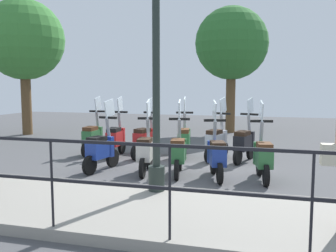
{
  "coord_description": "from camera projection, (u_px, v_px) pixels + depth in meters",
  "views": [
    {
      "loc": [
        -8.03,
        -1.76,
        1.86
      ],
      "look_at": [
        0.2,
        0.5,
        0.9
      ],
      "focal_mm": 40.0,
      "sensor_mm": 36.0,
      "label": 1
    }
  ],
  "objects": [
    {
      "name": "ground_plane",
      "position": [
        187.0,
        168.0,
        8.36
      ],
      "size": [
        28.0,
        28.0,
        0.0
      ],
      "primitive_type": "plane",
      "color": "#4C4C4F"
    },
    {
      "name": "promenade_walkway",
      "position": [
        140.0,
        210.0,
        5.33
      ],
      "size": [
        2.2,
        20.0,
        0.15
      ],
      "color": "gray",
      "rests_on": "ground_plane"
    },
    {
      "name": "fence_railing",
      "position": [
        108.0,
        169.0,
        4.24
      ],
      "size": [
        0.04,
        16.03,
        1.07
      ],
      "color": "black",
      "rests_on": "promenade_walkway"
    },
    {
      "name": "lamp_post_near",
      "position": [
        156.0,
        83.0,
        5.85
      ],
      "size": [
        0.26,
        0.9,
        3.92
      ],
      "color": "#232D28",
      "rests_on": "promenade_walkway"
    },
    {
      "name": "tree_large",
      "position": [
        24.0,
        40.0,
        13.51
      ],
      "size": [
        2.9,
        2.9,
        4.91
      ],
      "color": "brown",
      "rests_on": "ground_plane"
    },
    {
      "name": "tree_distant",
      "position": [
        232.0,
        44.0,
        14.12
      ],
      "size": [
        2.75,
        2.75,
        4.77
      ],
      "color": "brown",
      "rests_on": "ground_plane"
    },
    {
      "name": "scooter_near_0",
      "position": [
        263.0,
        156.0,
        7.18
      ],
      "size": [
        1.23,
        0.47,
        1.54
      ],
      "rotation": [
        0.0,
        0.0,
        0.18
      ],
      "color": "black",
      "rests_on": "ground_plane"
    },
    {
      "name": "scooter_near_1",
      "position": [
        216.0,
        154.0,
        7.33
      ],
      "size": [
        1.2,
        0.54,
        1.54
      ],
      "rotation": [
        0.0,
        0.0,
        0.3
      ],
      "color": "black",
      "rests_on": "ground_plane"
    },
    {
      "name": "scooter_near_2",
      "position": [
        178.0,
        152.0,
        7.63
      ],
      "size": [
        1.23,
        0.47,
        1.54
      ],
      "rotation": [
        0.0,
        0.0,
        0.16
      ],
      "color": "black",
      "rests_on": "ground_plane"
    },
    {
      "name": "scooter_near_3",
      "position": [
        146.0,
        150.0,
        7.78
      ],
      "size": [
        1.23,
        0.46,
        1.54
      ],
      "rotation": [
        0.0,
        0.0,
        0.15
      ],
      "color": "black",
      "rests_on": "ground_plane"
    },
    {
      "name": "scooter_near_4",
      "position": [
        101.0,
        149.0,
        7.99
      ],
      "size": [
        1.22,
        0.48,
        1.54
      ],
      "rotation": [
        0.0,
        0.0,
        -0.18
      ],
      "color": "black",
      "rests_on": "ground_plane"
    },
    {
      "name": "scooter_far_0",
      "position": [
        245.0,
        142.0,
        8.91
      ],
      "size": [
        1.2,
        0.55,
        1.54
      ],
      "rotation": [
        0.0,
        0.0,
        -0.31
      ],
      "color": "black",
      "rests_on": "ground_plane"
    },
    {
      "name": "scooter_far_1",
      "position": [
        217.0,
        141.0,
        9.15
      ],
      "size": [
        1.2,
        0.55,
        1.54
      ],
      "rotation": [
        0.0,
        0.0,
        -0.3
      ],
      "color": "black",
      "rests_on": "ground_plane"
    },
    {
      "name": "scooter_far_2",
      "position": [
        184.0,
        139.0,
        9.4
      ],
      "size": [
        1.23,
        0.47,
        1.54
      ],
      "rotation": [
        0.0,
        0.0,
        0.17
      ],
      "color": "black",
      "rests_on": "ground_plane"
    },
    {
      "name": "scooter_far_3",
      "position": [
        146.0,
        139.0,
        9.43
      ],
      "size": [
        1.21,
        0.52,
        1.54
      ],
      "rotation": [
        0.0,
        0.0,
        -0.26
      ],
      "color": "black",
      "rests_on": "ground_plane"
    },
    {
      "name": "scooter_far_4",
      "position": [
        116.0,
        138.0,
        9.6
      ],
      "size": [
        1.23,
        0.44,
        1.54
      ],
      "rotation": [
        0.0,
        0.0,
        0.04
      ],
      "color": "black",
      "rests_on": "ground_plane"
    },
    {
      "name": "scooter_far_5",
      "position": [
        93.0,
        136.0,
        9.86
      ],
      "size": [
        1.23,
        0.44,
        1.54
      ],
      "rotation": [
        0.0,
        0.0,
        0.0
      ],
      "color": "black",
      "rests_on": "ground_plane"
    }
  ]
}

